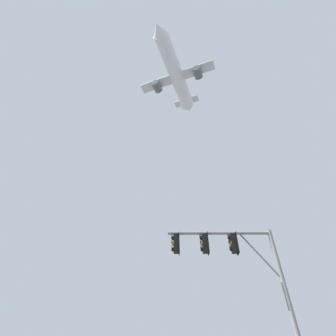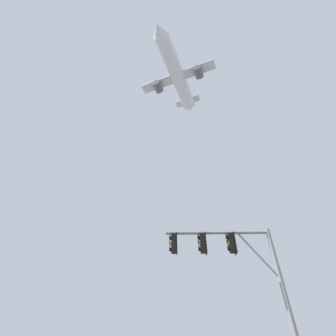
% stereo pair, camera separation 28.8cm
% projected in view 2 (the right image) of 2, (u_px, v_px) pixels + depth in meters
% --- Properties ---
extents(signal_pole_near, '(5.10, 1.01, 6.55)m').
position_uv_depth(signal_pole_near, '(233.00, 261.00, 11.02)').
color(signal_pole_near, gray).
rests_on(signal_pole_near, ground).
extents(airplane, '(16.29, 21.10, 6.20)m').
position_uv_depth(airplane, '(177.00, 74.00, 54.96)').
color(airplane, white).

